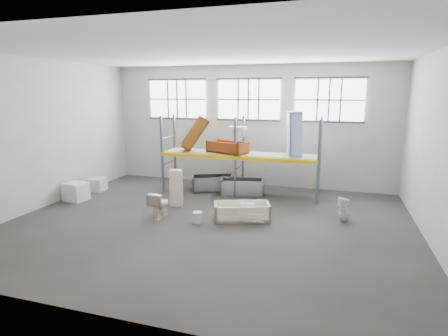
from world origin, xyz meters
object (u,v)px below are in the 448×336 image
at_px(toilet_white, 344,209).
at_px(blue_tub_upright, 294,134).
at_px(bathtub_beige, 242,211).
at_px(rust_tub_flat, 227,147).
at_px(steel_tub_left, 213,183).
at_px(cistern_tall, 176,188).
at_px(bucket, 198,217).
at_px(carton_near, 76,192).
at_px(steel_tub_right, 242,187).
at_px(toilet_beige, 159,204).

distance_m(toilet_white, blue_tub_upright, 3.52).
xyz_separation_m(bathtub_beige, toilet_white, (3.05, 0.74, 0.13)).
bearing_deg(rust_tub_flat, steel_tub_left, 168.43).
distance_m(bathtub_beige, steel_tub_left, 3.54).
relative_size(cistern_tall, bucket, 3.75).
distance_m(bathtub_beige, cistern_tall, 2.63).
height_order(toilet_white, blue_tub_upright, blue_tub_upright).
height_order(bathtub_beige, carton_near, carton_near).
bearing_deg(toilet_white, steel_tub_right, -134.72).
bearing_deg(toilet_beige, bucket, 175.91).
bearing_deg(bathtub_beige, blue_tub_upright, 48.10).
xyz_separation_m(toilet_white, steel_tub_left, (-5.02, 2.20, -0.08)).
xyz_separation_m(rust_tub_flat, blue_tub_upright, (2.52, 0.15, 0.58)).
bearing_deg(blue_tub_upright, steel_tub_right, -173.19).
distance_m(toilet_beige, toilet_white, 5.76).
height_order(bathtub_beige, rust_tub_flat, rust_tub_flat).
height_order(cistern_tall, steel_tub_left, cistern_tall).
bearing_deg(rust_tub_flat, steel_tub_right, -7.07).
relative_size(cistern_tall, blue_tub_upright, 0.78).
bearing_deg(bucket, blue_tub_upright, 56.78).
bearing_deg(bucket, steel_tub_right, 81.66).
xyz_separation_m(blue_tub_upright, carton_near, (-7.52, -2.79, -2.07)).
bearing_deg(toilet_beige, carton_near, -8.46).
xyz_separation_m(bathtub_beige, rust_tub_flat, (-1.31, 2.81, 1.57)).
xyz_separation_m(bathtub_beige, toilet_beige, (-2.56, -0.56, 0.16)).
bearing_deg(blue_tub_upright, cistern_tall, -148.32).
distance_m(cistern_tall, toilet_white, 5.58).
bearing_deg(cistern_tall, bathtub_beige, -25.90).
relative_size(cistern_tall, toilet_white, 1.69).
bearing_deg(rust_tub_flat, bucket, -88.19).
height_order(steel_tub_left, steel_tub_right, steel_tub_right).
bearing_deg(toilet_white, cistern_tall, -105.88).
relative_size(steel_tub_right, bucket, 4.84).
bearing_deg(steel_tub_right, carton_near, -155.51).
bearing_deg(bathtub_beige, carton_near, 158.81).
relative_size(bucket, carton_near, 0.45).
bearing_deg(bathtub_beige, toilet_white, -6.05).
xyz_separation_m(bathtub_beige, blue_tub_upright, (1.21, 2.96, 2.14)).
relative_size(bathtub_beige, rust_tub_flat, 1.10).
relative_size(toilet_white, bucket, 2.22).
bearing_deg(blue_tub_upright, toilet_beige, -136.94).
height_order(bathtub_beige, steel_tub_right, steel_tub_right).
xyz_separation_m(toilet_white, carton_near, (-9.37, -0.57, -0.05)).
bearing_deg(carton_near, toilet_white, 3.50).
bearing_deg(steel_tub_left, toilet_white, -23.67).
bearing_deg(toilet_beige, blue_tub_upright, -134.43).
relative_size(bathtub_beige, steel_tub_right, 1.04).
height_order(blue_tub_upright, carton_near, blue_tub_upright).
distance_m(toilet_white, steel_tub_right, 4.24).
bearing_deg(cistern_tall, rust_tub_flat, 49.29).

